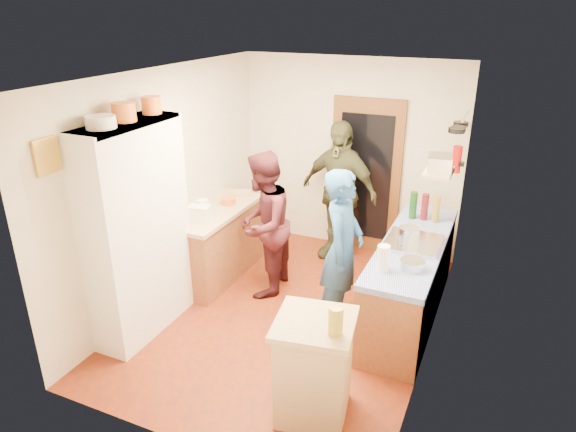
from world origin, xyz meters
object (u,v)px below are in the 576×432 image
Objects in this scene: right_counter_base at (410,282)px; island_base at (314,371)px; person_back at (339,192)px; hutch_body at (138,231)px; person_hob at (345,251)px; person_left at (267,224)px.

right_counter_base is 2.56× the size of island_base.
person_back reaches higher than right_counter_base.
island_base is 0.46× the size of person_back.
hutch_body is 1.28× the size of person_hob.
person_hob reaches higher than island_base.
hutch_body is 1.00× the size of right_counter_base.
hutch_body is 2.56× the size of island_base.
hutch_body reaches higher than person_back.
hutch_body reaches higher than person_hob.
person_left is (-1.04, 0.32, -0.00)m from person_hob.
person_left is 1.26m from person_back.
right_counter_base is 1.28× the size of person_hob.
right_counter_base is at bearing -29.18° from person_back.
island_base is 0.50× the size of person_left.
person_back is (-0.76, 2.85, 0.50)m from island_base.
person_left is at bearing -99.44° from person_back.
person_hob is (-0.62, -0.42, 0.44)m from right_counter_base.
right_counter_base is (2.50, 1.30, -0.68)m from hutch_body.
hutch_body is at bearing -41.36° from person_left.
person_hob is at bearing -56.29° from person_back.
person_back is (1.32, 2.37, -0.17)m from hutch_body.
person_left is (0.84, 1.20, -0.24)m from hutch_body.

